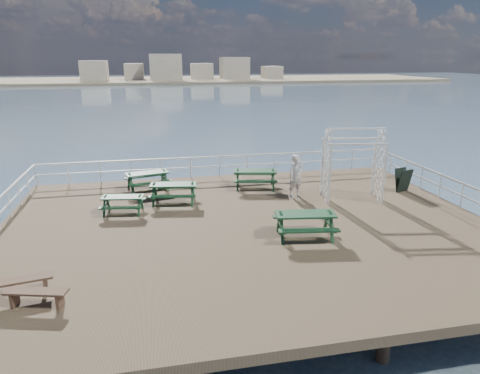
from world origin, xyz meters
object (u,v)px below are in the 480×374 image
object	(u,v)px
flat_bench_near	(36,295)
flat_bench_far	(18,284)
picnic_table_c	(255,175)
picnic_table_d	(123,201)
picnic_table_b	(173,189)
picnic_table_e	(305,220)
picnic_table_a	(147,177)
person	(296,176)
trellis_arbor	(353,168)

from	to	relation	value
flat_bench_near	flat_bench_far	bearing A→B (deg)	147.61
picnic_table_c	picnic_table_d	size ratio (longest dim) A/B	1.26
picnic_table_b	picnic_table_c	bearing A→B (deg)	28.59
picnic_table_e	picnic_table_b	bearing A→B (deg)	140.76
picnic_table_a	picnic_table_b	world-z (taller)	picnic_table_b
picnic_table_b	person	distance (m)	5.31
flat_bench_far	trellis_arbor	world-z (taller)	trellis_arbor
picnic_table_a	picnic_table_c	size ratio (longest dim) A/B	0.98
picnic_table_c	flat_bench_far	size ratio (longest dim) A/B	1.32
flat_bench_far	person	size ratio (longest dim) A/B	0.90
picnic_table_b	picnic_table_c	size ratio (longest dim) A/B	0.94
trellis_arbor	picnic_table_d	bearing A→B (deg)	-172.09
picnic_table_b	flat_bench_far	bearing A→B (deg)	-114.12
picnic_table_e	picnic_table_d	bearing A→B (deg)	157.49
picnic_table_d	flat_bench_near	size ratio (longest dim) A/B	1.13
picnic_table_c	trellis_arbor	size ratio (longest dim) A/B	0.73
picnic_table_b	picnic_table_d	distance (m)	2.21
flat_bench_near	picnic_table_d	bearing A→B (deg)	89.68
person	picnic_table_d	bearing A→B (deg)	174.00
picnic_table_a	picnic_table_c	bearing A→B (deg)	-21.89
picnic_table_c	flat_bench_far	xyz separation A→B (m)	(-8.22, -8.08, -0.26)
picnic_table_d	picnic_table_a	bearing A→B (deg)	81.85
picnic_table_e	flat_bench_far	size ratio (longest dim) A/B	1.30
picnic_table_b	picnic_table_d	xyz separation A→B (m)	(-2.03, -0.87, -0.10)
picnic_table_c	picnic_table_e	world-z (taller)	picnic_table_e
picnic_table_a	picnic_table_c	xyz separation A→B (m)	(4.97, -0.74, 0.02)
flat_bench_far	trellis_arbor	distance (m)	13.19
picnic_table_d	trellis_arbor	distance (m)	9.63
flat_bench_near	person	size ratio (longest dim) A/B	0.83
picnic_table_d	flat_bench_near	bearing A→B (deg)	-95.76
picnic_table_a	picnic_table_e	distance (m)	8.52
picnic_table_c	picnic_table_d	xyz separation A→B (m)	(-5.91, -2.26, -0.12)
picnic_table_a	flat_bench_far	distance (m)	9.40
picnic_table_d	trellis_arbor	size ratio (longest dim) A/B	0.58
picnic_table_c	picnic_table_e	xyz separation A→B (m)	(0.31, -5.95, 0.01)
picnic_table_d	picnic_table_c	bearing A→B (deg)	30.29
flat_bench_far	person	distance (m)	11.57
picnic_table_b	picnic_table_e	bearing A→B (deg)	-38.56
picnic_table_c	flat_bench_near	xyz separation A→B (m)	(-7.65, -8.70, -0.29)
picnic_table_c	person	size ratio (longest dim) A/B	1.19
flat_bench_near	person	bearing A→B (deg)	52.48
picnic_table_b	flat_bench_near	xyz separation A→B (m)	(-3.76, -7.30, -0.27)
flat_bench_far	picnic_table_e	bearing A→B (deg)	3.73
picnic_table_a	flat_bench_far	bearing A→B (deg)	-123.72
picnic_table_a	person	world-z (taller)	person
picnic_table_e	flat_bench_far	world-z (taller)	picnic_table_e
flat_bench_far	picnic_table_a	bearing A→B (deg)	59.49
picnic_table_b	flat_bench_near	size ratio (longest dim) A/B	1.35
picnic_table_c	person	bearing A→B (deg)	-38.36
picnic_table_d	flat_bench_far	world-z (taller)	picnic_table_d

